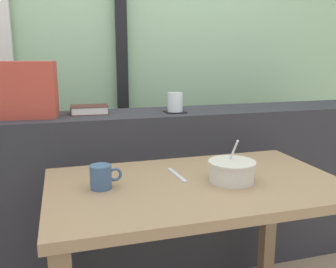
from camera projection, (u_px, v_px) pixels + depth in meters
The scene contains 11 objects.
outdoor_backdrop at pixel (119, 20), 2.41m from camera, with size 4.80×0.08×2.80m, color #9EC699.
window_divider_post at pixel (121, 35), 2.37m from camera, with size 0.07×0.05×2.60m, color black.
dark_console_ledge at pixel (145, 194), 1.96m from camera, with size 2.80×0.35×0.88m, color #2D2D33.
breakfast_table at pixel (196, 212), 1.38m from camera, with size 1.08×0.64×0.71m.
coaster_square at pixel (175, 112), 1.86m from camera, with size 0.10×0.10×0.01m, color black.
juice_glass at pixel (175, 103), 1.85m from camera, with size 0.08×0.08×0.10m.
closed_book at pixel (89, 109), 1.83m from camera, with size 0.19×0.14×0.04m.
throw_pillow at pixel (20, 90), 1.68m from camera, with size 0.32×0.14×0.26m, color #B74233.
soup_bowl at pixel (232, 171), 1.35m from camera, with size 0.17×0.17×0.16m.
fork_utensil at pixel (177, 175), 1.42m from camera, with size 0.02×0.17×0.01m, color silver.
ceramic_mug at pixel (101, 177), 1.27m from camera, with size 0.11×0.08×0.08m.
Camera 1 is at (-0.40, -1.26, 1.17)m, focal length 38.98 mm.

